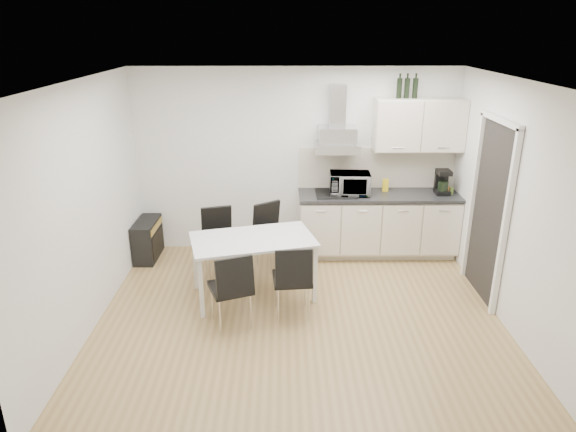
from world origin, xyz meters
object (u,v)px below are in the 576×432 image
chair_far_right (274,237)px  guitar_amp (148,239)px  dining_table (253,244)px  chair_near_right (292,280)px  chair_near_left (231,289)px  kitchenette (381,199)px  chair_far_left (220,243)px  floor_speaker (215,240)px

chair_far_right → guitar_amp: chair_far_right is taller
dining_table → chair_near_right: 0.69m
dining_table → chair_near_left: 0.73m
kitchenette → chair_far_left: kitchenette is taller
chair_far_left → chair_near_right: same height
dining_table → chair_near_left: (-0.21, -0.66, -0.23)m
chair_far_left → chair_near_left: (0.26, -1.25, 0.00)m
chair_far_right → guitar_amp: (-1.79, 0.32, -0.16)m
kitchenette → guitar_amp: bearing=-178.0°
chair_near_right → chair_near_left: bearing=-167.8°
dining_table → guitar_amp: dining_table is taller
chair_far_right → guitar_amp: 1.83m
guitar_amp → dining_table: bearing=-34.1°
kitchenette → chair_far_right: kitchenette is taller
kitchenette → dining_table: size_ratio=1.59×
chair_far_left → floor_speaker: 0.86m
kitchenette → floor_speaker: bearing=176.0°
chair_far_right → chair_near_right: same height
chair_far_right → chair_near_right: size_ratio=1.00×
chair_near_left → chair_far_left: bearing=80.8°
kitchenette → dining_table: bearing=-145.0°
chair_near_right → kitchenette: bearing=47.8°
chair_far_left → chair_near_left: 1.28m
chair_far_left → chair_far_right: (0.71, 0.19, 0.00)m
chair_near_left → guitar_amp: 2.22m
dining_table → chair_far_right: size_ratio=1.80×
guitar_amp → floor_speaker: (0.91, 0.28, -0.13)m
chair_far_left → chair_near_right: bearing=115.7°
chair_far_right → chair_near_left: 1.51m
kitchenette → dining_table: 2.12m
chair_far_left → kitchenette: bearing=179.9°
chair_far_right → guitar_amp: size_ratio=1.32×
chair_far_left → floor_speaker: bearing=-93.4°
chair_far_right → chair_far_left: bearing=-19.2°
guitar_amp → chair_near_left: bearing=-51.5°
kitchenette → chair_far_left: (-2.20, -0.62, -0.39)m
chair_far_left → floor_speaker: chair_far_left is taller
dining_table → chair_far_left: 0.79m
guitar_amp → chair_near_right: bearing=-36.5°
kitchenette → floor_speaker: kitchenette is taller
chair_far_right → guitar_amp: bearing=-44.2°
chair_near_right → chair_far_right: bearing=95.0°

